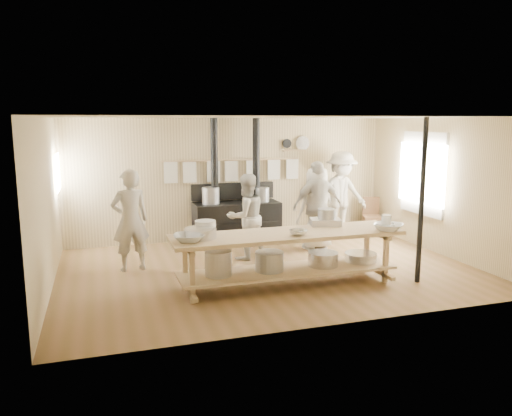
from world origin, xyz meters
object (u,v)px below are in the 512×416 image
Objects in this scene: cook_far_left at (130,220)px; cook_by_window at (341,194)px; cook_center at (317,208)px; chair at (371,223)px; cook_right at (318,206)px; prep_table at (287,253)px; stove at (236,218)px; roasting_pan at (325,222)px; cook_left at (246,217)px.

cook_by_window is at bearing -175.23° from cook_far_left.
cook_by_window reaches higher than cook_far_left.
cook_center is 2.01× the size of chair.
prep_table is at bearing 51.62° from cook_right.
stove is 1.80m from cook_right.
cook_center reaches higher than roasting_pan.
cook_by_window is (2.36, 2.85, 0.42)m from prep_table.
cook_center reaches higher than prep_table.
cook_right is 3.66× the size of roasting_pan.
stove is 3.02m from prep_table.
cook_left is 2.79m from cook_by_window.
cook_right is at bearing 69.84° from roasting_pan.
cook_center is at bearing -140.72° from cook_by_window.
stove reaches higher than roasting_pan.
stove is 1.47× the size of cook_right.
stove reaches higher than prep_table.
cook_far_left is 2.12× the size of chair.
cook_left is 0.96× the size of cook_center.
prep_table is at bearing 47.07° from cook_center.
cook_center is (1.54, 0.29, 0.03)m from cook_left.
prep_table is 4.28m from chair.
stove is 0.72× the size of prep_table.
cook_by_window is (2.53, 1.16, 0.15)m from cook_left.
prep_table is 2.03× the size of cook_right.
stove is at bearing 106.38° from roasting_pan.
cook_left is 0.90× the size of cook_right.
roasting_pan is (0.79, 0.33, 0.38)m from prep_table.
cook_right is 0.94× the size of cook_by_window.
cook_right is at bearing 75.31° from cook_center.
cook_far_left is 0.93× the size of cook_by_window.
roasting_pan is at bearing 146.97° from cook_far_left.
cook_far_left is at bearing -147.56° from stove.
chair is 3.53m from roasting_pan.
cook_right reaches higher than chair.
prep_table is at bearing -117.96° from chair.
roasting_pan is (3.04, -1.26, 0.03)m from cook_far_left.
chair is at bearing 42.16° from prep_table.
cook_right is at bearing 173.09° from cook_left.
stove is 1.57× the size of cook_center.
cook_left is (-0.17, -1.33, 0.27)m from stove.
prep_table reaches higher than chair.
cook_left is at bearing 5.44° from cook_right.
prep_table is 0.94m from roasting_pan.
cook_far_left is at bearing -12.30° from cook_left.
cook_far_left is (-2.25, 1.59, 0.35)m from prep_table.
roasting_pan is (0.96, -1.36, 0.11)m from cook_left.
prep_table is at bearing -157.38° from roasting_pan.
cook_by_window is 2.29× the size of chair.
cook_left is 3.58m from chair.
cook_far_left is at bearing -167.24° from cook_by_window.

